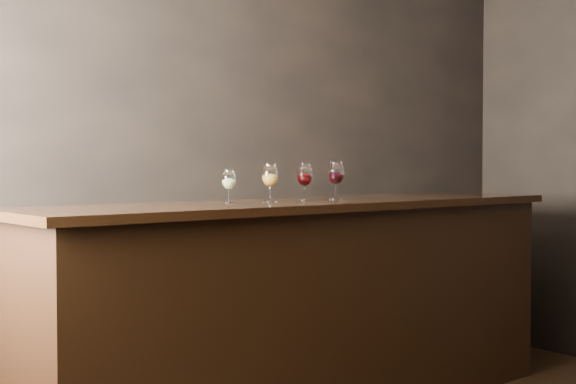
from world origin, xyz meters
TOP-DOWN VIEW (x-y plane):
  - room_shell at (-0.23, 0.11)m, footprint 5.02×4.52m
  - bar_counter at (0.17, 1.41)m, footprint 3.30×1.02m
  - bar_top at (0.17, 1.41)m, footprint 3.41×1.10m
  - back_bar_shelf at (-0.73, 2.03)m, footprint 2.55×0.40m
  - glass_white at (-0.33, 1.44)m, footprint 0.07×0.07m
  - glass_amber at (-0.09, 1.41)m, footprint 0.09×0.09m
  - glass_red_a at (0.14, 1.41)m, footprint 0.09×0.09m
  - glass_red_b at (0.37, 1.44)m, footprint 0.09×0.09m

SIDE VIEW (x-z plane):
  - back_bar_shelf at x=-0.73m, z-range 0.00..0.92m
  - bar_counter at x=0.17m, z-range 0.00..1.14m
  - bar_top at x=0.17m, z-range 1.14..1.18m
  - glass_white at x=-0.33m, z-range 1.21..1.38m
  - glass_amber at x=-0.09m, z-range 1.21..1.42m
  - glass_red_a at x=0.14m, z-range 1.21..1.42m
  - glass_red_b at x=0.37m, z-range 1.22..1.43m
  - room_shell at x=-0.23m, z-range 0.40..3.21m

